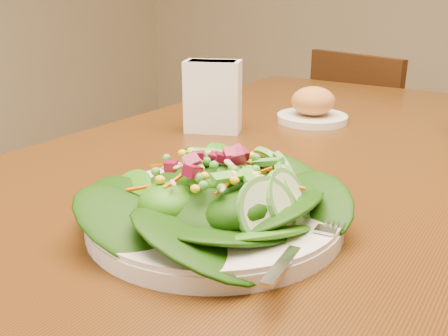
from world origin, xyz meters
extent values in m
cube|color=#472C0F|center=(0.00, 0.00, 0.73)|extent=(0.90, 1.40, 0.04)
cylinder|color=#381C0B|center=(-0.39, 0.64, 0.35)|extent=(0.07, 0.07, 0.71)
cube|color=#381C0B|center=(-0.16, 1.01, 0.39)|extent=(0.48, 0.48, 0.04)
cylinder|color=#381C0B|center=(0.04, 1.10, 0.18)|extent=(0.04, 0.04, 0.37)
cylinder|color=#381C0B|center=(-0.26, 1.21, 0.18)|extent=(0.04, 0.04, 0.37)
cylinder|color=#381C0B|center=(-0.07, 0.80, 0.18)|extent=(0.04, 0.04, 0.37)
cylinder|color=#381C0B|center=(-0.37, 0.91, 0.18)|extent=(0.04, 0.04, 0.37)
cube|color=#381C0B|center=(-0.22, 0.84, 0.61)|extent=(0.35, 0.15, 0.41)
cylinder|color=white|center=(0.01, -0.31, 0.76)|extent=(0.30, 0.30, 0.02)
ellipsoid|color=black|center=(0.01, -0.31, 0.79)|extent=(0.21, 0.21, 0.05)
cube|color=silver|center=(0.13, -0.34, 0.77)|extent=(0.05, 0.18, 0.01)
cylinder|color=white|center=(-0.10, 0.21, 0.76)|extent=(0.15, 0.15, 0.01)
ellipsoid|color=#AA703B|center=(-0.10, 0.21, 0.80)|extent=(0.09, 0.09, 0.06)
cube|color=white|center=(-0.23, 0.03, 0.82)|extent=(0.12, 0.10, 0.14)
cube|color=white|center=(-0.23, 0.03, 0.83)|extent=(0.10, 0.08, 0.12)
camera|label=1|loc=(0.31, -0.76, 1.02)|focal=40.00mm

